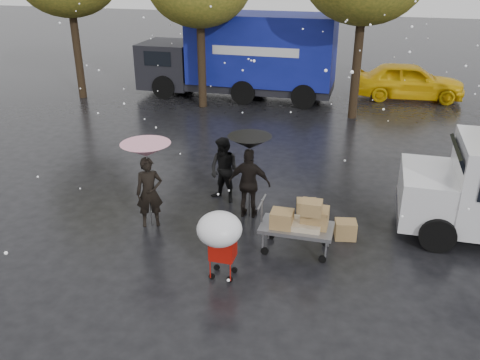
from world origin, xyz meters
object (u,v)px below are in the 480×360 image
(person_black, at_px, (249,183))
(shopping_cart, at_px, (220,232))
(yellow_taxi, at_px, (409,81))
(person_pink, at_px, (149,192))
(blue_truck, at_px, (243,56))
(vendor_cart, at_px, (301,221))

(person_black, height_order, shopping_cart, person_black)
(shopping_cart, relative_size, yellow_taxi, 0.32)
(shopping_cart, bearing_deg, person_pink, 142.28)
(shopping_cart, xyz_separation_m, yellow_taxi, (3.88, 14.80, -0.29))
(person_black, distance_m, yellow_taxi, 12.74)
(person_pink, bearing_deg, blue_truck, 67.14)
(person_pink, bearing_deg, vendor_cart, -31.28)
(person_pink, height_order, shopping_cart, person_pink)
(person_black, distance_m, blue_truck, 11.01)
(vendor_cart, bearing_deg, blue_truck, 110.18)
(vendor_cart, height_order, yellow_taxi, yellow_taxi)
(person_black, relative_size, shopping_cart, 1.16)
(person_pink, distance_m, blue_truck, 11.64)
(person_pink, xyz_separation_m, yellow_taxi, (6.06, 13.11, -0.06))
(vendor_cart, height_order, shopping_cart, shopping_cart)
(vendor_cart, distance_m, shopping_cart, 1.96)
(yellow_taxi, bearing_deg, person_black, 157.34)
(blue_truck, bearing_deg, vendor_cart, -69.82)
(person_black, relative_size, vendor_cart, 1.12)
(person_black, xyz_separation_m, yellow_taxi, (3.99, 12.10, -0.08))
(person_black, bearing_deg, blue_truck, -77.16)
(yellow_taxi, bearing_deg, vendor_cart, 164.64)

